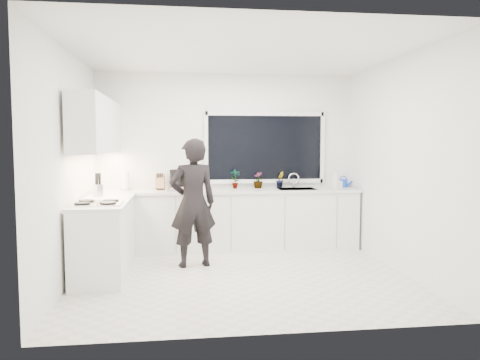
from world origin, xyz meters
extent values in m
cube|color=beige|center=(0.00, 0.00, -0.01)|extent=(4.00, 3.50, 0.02)
cube|color=white|center=(0.00, 1.76, 1.35)|extent=(4.00, 0.02, 2.70)
cube|color=white|center=(-2.01, 0.00, 1.35)|extent=(0.02, 3.50, 2.70)
cube|color=white|center=(2.01, 0.00, 1.35)|extent=(0.02, 3.50, 2.70)
cube|color=white|center=(0.00, 0.00, 2.71)|extent=(4.00, 3.50, 0.02)
cube|color=black|center=(0.60, 1.73, 1.55)|extent=(1.80, 0.02, 1.00)
cube|color=white|center=(0.00, 1.45, 0.44)|extent=(3.92, 0.58, 0.88)
cube|color=white|center=(-1.67, 0.35, 0.44)|extent=(0.58, 1.60, 0.88)
cube|color=silver|center=(0.00, 1.44, 0.90)|extent=(3.94, 0.62, 0.04)
cube|color=silver|center=(-1.67, 0.35, 0.90)|extent=(0.62, 1.60, 0.04)
cube|color=white|center=(-1.79, 0.70, 1.85)|extent=(0.34, 2.10, 0.70)
cube|color=silver|center=(1.05, 1.45, 0.87)|extent=(0.58, 0.42, 0.14)
cylinder|color=silver|center=(1.05, 1.65, 1.03)|extent=(0.03, 0.03, 0.22)
cube|color=black|center=(-1.69, 0.00, 0.94)|extent=(0.56, 0.48, 0.03)
imported|color=black|center=(-0.57, 0.55, 0.84)|extent=(0.68, 0.51, 1.68)
cube|color=silver|center=(-0.75, 1.42, 0.94)|extent=(0.44, 0.35, 0.03)
cube|color=red|center=(-0.75, 1.42, 0.95)|extent=(0.40, 0.31, 0.01)
cylinder|color=blue|center=(1.85, 1.61, 0.98)|extent=(0.15, 0.15, 0.13)
cylinder|color=white|center=(-1.54, 1.55, 1.05)|extent=(0.12, 0.12, 0.26)
cube|color=olive|center=(-1.03, 1.59, 1.03)|extent=(0.14, 0.11, 0.22)
cylinder|color=silver|center=(-1.81, 0.80, 1.00)|extent=(0.17, 0.17, 0.16)
cube|color=black|center=(-0.60, 1.69, 1.06)|extent=(0.22, 0.08, 0.28)
cube|color=black|center=(-0.76, 1.69, 1.07)|extent=(0.24, 0.12, 0.30)
imported|color=#26662D|center=(0.12, 1.61, 1.07)|extent=(0.19, 0.15, 0.30)
imported|color=#26662D|center=(0.47, 1.61, 1.05)|extent=(0.20, 0.20, 0.26)
imported|color=#26662D|center=(0.82, 1.61, 1.05)|extent=(0.16, 0.17, 0.26)
imported|color=#D8BF66|center=(1.62, 1.30, 1.08)|extent=(0.16, 0.16, 0.32)
imported|color=#D8BF66|center=(1.67, 1.30, 1.01)|extent=(0.10, 0.10, 0.19)
camera|label=1|loc=(-0.72, -5.55, 1.64)|focal=35.00mm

